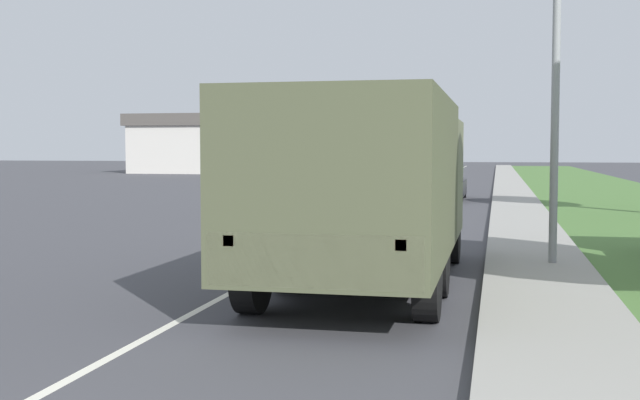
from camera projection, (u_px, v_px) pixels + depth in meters
ground_plane at (424, 189)px, 42.45m from camera, size 180.00×180.00×0.00m
lane_centre_stripe at (424, 189)px, 42.45m from camera, size 0.12×120.00×0.00m
sidewalk_right at (511, 189)px, 41.47m from camera, size 1.80×120.00×0.12m
grass_strip_right at (601, 190)px, 40.52m from camera, size 7.00×120.00×0.02m
military_truck at (368, 182)px, 12.25m from camera, size 2.54×7.72×2.82m
car_nearest_ahead at (312, 197)px, 24.66m from camera, size 1.81×4.09×1.35m
car_second_ahead at (444, 184)px, 33.38m from camera, size 1.73×4.71×1.44m
building_distant at (239, 144)px, 72.10m from camera, size 17.48×11.47×5.13m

